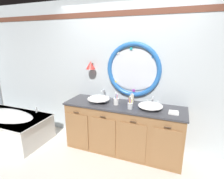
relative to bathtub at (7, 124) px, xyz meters
name	(u,v)px	position (x,y,z in m)	size (l,w,h in m)	color
ground_plane	(115,158)	(2.21, 0.17, -0.30)	(14.00, 14.00, 0.00)	silver
back_wall_assembly	(127,75)	(2.22, 0.76, 1.01)	(6.40, 0.26, 2.60)	silver
vanity_counter	(123,128)	(2.27, 0.44, 0.13)	(2.01, 0.61, 0.86)	olive
bathtub	(7,124)	(0.00, 0.00, 0.00)	(1.69, 0.83, 0.59)	white
sink_basin_left	(99,99)	(1.82, 0.41, 0.62)	(0.39, 0.39, 0.12)	white
sink_basin_right	(150,106)	(2.72, 0.41, 0.61)	(0.38, 0.38, 0.10)	white
faucet_set_left	(104,95)	(1.82, 0.64, 0.63)	(0.22, 0.15, 0.18)	silver
faucet_set_right	(153,101)	(2.72, 0.64, 0.62)	(0.23, 0.14, 0.14)	silver
toothbrush_holder_left	(116,101)	(2.15, 0.41, 0.62)	(0.09, 0.09, 0.22)	white
toothbrush_holder_right	(130,105)	(2.42, 0.31, 0.62)	(0.09, 0.09, 0.22)	silver
soap_dispenser	(132,98)	(2.36, 0.63, 0.63)	(0.06, 0.07, 0.16)	#EFE5C6
folded_hand_towel	(174,113)	(3.07, 0.35, 0.58)	(0.14, 0.11, 0.04)	white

